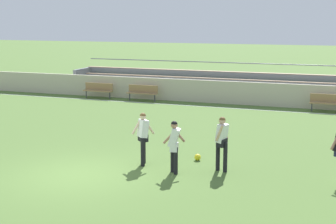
{
  "coord_description": "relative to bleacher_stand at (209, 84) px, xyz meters",
  "views": [
    {
      "loc": [
        7.51,
        -12.66,
        4.66
      ],
      "look_at": [
        1.29,
        4.43,
        1.25
      ],
      "focal_mm": 53.42,
      "sensor_mm": 36.0,
      "label": 1
    }
  ],
  "objects": [
    {
      "name": "player_white_overlapping",
      "position": [
        3.04,
        -14.9,
        0.14
      ],
      "size": [
        0.6,
        0.47,
        1.63
      ],
      "color": "black",
      "rests_on": "ground"
    },
    {
      "name": "bench_centre_sideline",
      "position": [
        -6.03,
        -2.62,
        -0.28
      ],
      "size": [
        1.8,
        0.4,
        0.9
      ],
      "color": "#99754C",
      "rests_on": "ground"
    },
    {
      "name": "bleacher_stand",
      "position": [
        0.0,
        0.0,
        0.0
      ],
      "size": [
        17.23,
        2.46,
        2.03
      ],
      "color": "#897051",
      "rests_on": "ground"
    },
    {
      "name": "ground_plane",
      "position": [
        0.38,
        -16.12,
        -0.82
      ],
      "size": [
        160.0,
        160.0,
        0.0
      ],
      "primitive_type": "plane",
      "color": "#4C6B30"
    },
    {
      "name": "player_white_on_ball",
      "position": [
        1.8,
        -14.4,
        0.2
      ],
      "size": [
        0.7,
        0.47,
        1.71
      ],
      "color": "black",
      "rests_on": "ground"
    },
    {
      "name": "soccer_ball",
      "position": [
        3.32,
        -13.33,
        -0.71
      ],
      "size": [
        0.22,
        0.22,
        0.22
      ],
      "primitive_type": "sphere",
      "color": "yellow",
      "rests_on": "ground"
    },
    {
      "name": "player_white_wide_left",
      "position": [
        4.35,
        -14.22,
        0.2
      ],
      "size": [
        0.39,
        0.53,
        1.72
      ],
      "color": "black",
      "rests_on": "ground"
    },
    {
      "name": "sideline_wall",
      "position": [
        0.38,
        -1.96,
        -0.19
      ],
      "size": [
        48.0,
        0.16,
        1.26
      ],
      "primitive_type": "cube",
      "color": "beige",
      "rests_on": "ground"
    },
    {
      "name": "bench_near_bin",
      "position": [
        -3.19,
        -2.62,
        -0.28
      ],
      "size": [
        1.8,
        0.4,
        0.9
      ],
      "color": "#99754C",
      "rests_on": "ground"
    },
    {
      "name": "field_line_sideline",
      "position": [
        0.38,
        -3.24,
        -0.82
      ],
      "size": [
        44.0,
        0.12,
        0.01
      ],
      "primitive_type": "cube",
      "color": "white",
      "rests_on": "ground"
    },
    {
      "name": "bench_near_wall_gap",
      "position": [
        6.99,
        -2.62,
        -0.28
      ],
      "size": [
        1.8,
        0.4,
        0.9
      ],
      "color": "#99754C",
      "rests_on": "ground"
    }
  ]
}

